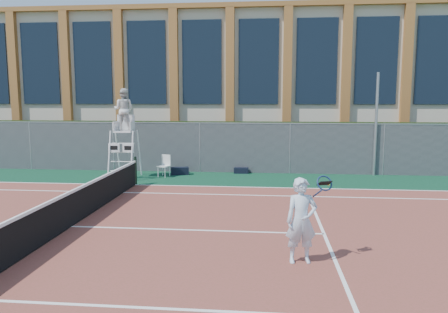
# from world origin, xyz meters

# --- Properties ---
(ground) EXTENTS (120.00, 120.00, 0.00)m
(ground) POSITION_xyz_m (0.00, 0.00, 0.00)
(ground) COLOR #233814
(apron) EXTENTS (36.00, 20.00, 0.01)m
(apron) POSITION_xyz_m (0.00, 1.00, 0.01)
(apron) COLOR #0B341B
(apron) RESTS_ON ground
(tennis_court) EXTENTS (23.77, 10.97, 0.02)m
(tennis_court) POSITION_xyz_m (0.00, 0.00, 0.02)
(tennis_court) COLOR brown
(tennis_court) RESTS_ON apron
(tennis_net) EXTENTS (0.10, 11.30, 1.10)m
(tennis_net) POSITION_xyz_m (0.00, 0.00, 0.54)
(tennis_net) COLOR black
(tennis_net) RESTS_ON ground
(fence) EXTENTS (40.00, 0.06, 2.20)m
(fence) POSITION_xyz_m (0.00, 8.80, 1.10)
(fence) COLOR #595E60
(fence) RESTS_ON ground
(hedge) EXTENTS (40.00, 1.40, 2.20)m
(hedge) POSITION_xyz_m (0.00, 10.00, 1.10)
(hedge) COLOR black
(hedge) RESTS_ON ground
(building) EXTENTS (45.00, 10.60, 8.22)m
(building) POSITION_xyz_m (0.00, 17.95, 4.15)
(building) COLOR beige
(building) RESTS_ON ground
(steel_pole) EXTENTS (0.12, 0.12, 4.39)m
(steel_pole) POSITION_xyz_m (9.60, 8.70, 2.20)
(steel_pole) COLOR #9EA0A5
(steel_pole) RESTS_ON ground
(umpire_chair) EXTENTS (1.05, 1.61, 3.75)m
(umpire_chair) POSITION_xyz_m (-0.88, 7.05, 2.74)
(umpire_chair) COLOR white
(umpire_chair) RESTS_ON ground
(plastic_chair) EXTENTS (0.55, 0.55, 0.93)m
(plastic_chair) POSITION_xyz_m (0.70, 7.50, 0.56)
(plastic_chair) COLOR silver
(plastic_chair) RESTS_ON apron
(sports_bag_near) EXTENTS (0.82, 0.48, 0.33)m
(sports_bag_near) POSITION_xyz_m (1.23, 8.00, 0.17)
(sports_bag_near) COLOR black
(sports_bag_near) RESTS_ON apron
(sports_bag_far) EXTENTS (0.64, 0.28, 0.25)m
(sports_bag_far) POSITION_xyz_m (3.87, 8.60, 0.14)
(sports_bag_far) COLOR black
(sports_bag_far) RESTS_ON apron
(tennis_player) EXTENTS (0.99, 0.70, 1.73)m
(tennis_player) POSITION_xyz_m (5.70, -1.91, 0.90)
(tennis_player) COLOR silver
(tennis_player) RESTS_ON tennis_court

